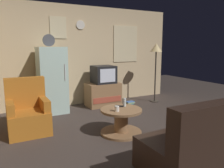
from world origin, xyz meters
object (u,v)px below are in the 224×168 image
object	(u,v)px
coffee_table	(121,121)
remote_control	(119,106)
standing_lamp	(156,52)
book_stack	(130,103)
fridge	(52,80)
mug_ceramic_white	(117,109)
wine_glass	(125,102)
couch	(210,143)
crt_tv	(103,74)
armchair	(28,114)
tv_stand	(103,94)

from	to	relation	value
coffee_table	remote_control	distance (m)	0.27
standing_lamp	book_stack	xyz separation A→B (m)	(-0.75, 0.09, -1.32)
fridge	book_stack	distance (m)	2.11
coffee_table	mug_ceramic_white	size ratio (longest dim) A/B	8.00
book_stack	standing_lamp	bearing A→B (deg)	-6.98
wine_glass	mug_ceramic_white	size ratio (longest dim) A/B	1.67
standing_lamp	remote_control	bearing A→B (deg)	-143.75
standing_lamp	mug_ceramic_white	bearing A→B (deg)	-142.06
fridge	couch	distance (m)	3.53
fridge	crt_tv	xyz separation A→B (m)	(1.29, -0.01, 0.05)
couch	remote_control	bearing A→B (deg)	104.52
fridge	mug_ceramic_white	size ratio (longest dim) A/B	19.67
coffee_table	mug_ceramic_white	distance (m)	0.31
crt_tv	mug_ceramic_white	bearing A→B (deg)	-109.07
wine_glass	armchair	size ratio (longest dim) A/B	0.16
standing_lamp	fridge	bearing A→B (deg)	173.82
remote_control	armchair	bearing A→B (deg)	-173.20
mug_ceramic_white	armchair	bearing A→B (deg)	144.91
wine_glass	coffee_table	bearing A→B (deg)	-138.96
crt_tv	coffee_table	size ratio (longest dim) A/B	0.75
wine_glass	remote_control	world-z (taller)	wine_glass
tv_stand	crt_tv	world-z (taller)	crt_tv
wine_glass	armchair	distance (m)	1.73
wine_glass	couch	world-z (taller)	couch
couch	book_stack	distance (m)	3.19
fridge	standing_lamp	world-z (taller)	fridge
tv_stand	couch	xyz separation A→B (m)	(-0.06, -3.28, 0.02)
coffee_table	mug_ceramic_white	world-z (taller)	mug_ceramic_white
standing_lamp	armchair	distance (m)	3.61
mug_ceramic_white	tv_stand	bearing A→B (deg)	71.43
coffee_table	wine_glass	distance (m)	0.35
remote_control	book_stack	xyz separation A→B (m)	(1.17, 1.50, -0.42)
armchair	couch	xyz separation A→B (m)	(1.88, -2.27, -0.03)
tv_stand	standing_lamp	world-z (taller)	standing_lamp
fridge	remote_control	xyz separation A→B (m)	(0.80, -1.70, -0.30)
tv_stand	couch	bearing A→B (deg)	-91.03
fridge	tv_stand	world-z (taller)	fridge
couch	wine_glass	bearing A→B (deg)	101.27
standing_lamp	coffee_table	distance (m)	2.74
crt_tv	coffee_table	world-z (taller)	crt_tv
crt_tv	book_stack	bearing A→B (deg)	-15.97
coffee_table	armchair	bearing A→B (deg)	150.15
standing_lamp	wine_glass	xyz separation A→B (m)	(-1.82, -1.42, -0.84)
standing_lamp	mug_ceramic_white	distance (m)	2.79
coffee_table	book_stack	world-z (taller)	coffee_table
tv_stand	mug_ceramic_white	xyz separation A→B (m)	(-0.64, -1.92, 0.19)
crt_tv	book_stack	distance (m)	1.05
fridge	coffee_table	xyz separation A→B (m)	(0.76, -1.84, -0.53)
standing_lamp	armchair	bearing A→B (deg)	-168.01
fridge	standing_lamp	bearing A→B (deg)	-6.18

